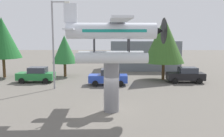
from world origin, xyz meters
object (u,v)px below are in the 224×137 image
(floatplane_monument, at_px, (113,38))
(tree_center_back, at_px, (164,40))
(car_far_black, at_px, (186,75))
(storefront_building, at_px, (144,55))
(car_near_green, at_px, (36,75))
(streetlight_primary, at_px, (55,39))
(tree_west, at_px, (2,38))
(display_pedestal, at_px, (111,87))
(car_mid_blue, at_px, (109,77))
(tree_east, at_px, (65,49))

(floatplane_monument, height_order, tree_center_back, floatplane_monument)
(car_far_black, relative_size, storefront_building, 0.40)
(car_near_green, distance_m, streetlight_primary, 6.21)
(car_near_green, xyz_separation_m, tree_west, (-5.14, 3.12, 4.18))
(display_pedestal, xyz_separation_m, car_mid_blue, (-0.45, 9.29, -0.92))
(floatplane_monument, bearing_deg, car_near_green, 127.38)
(floatplane_monument, xyz_separation_m, streetlight_primary, (-5.87, 7.29, -0.25))
(display_pedestal, height_order, streetlight_primary, streetlight_primary)
(car_far_black, xyz_separation_m, streetlight_primary, (-14.15, -3.53, 4.14))
(car_mid_blue, distance_m, tree_west, 14.89)
(floatplane_monument, xyz_separation_m, tree_center_back, (5.98, 12.54, -0.44))
(car_far_black, distance_m, streetlight_primary, 15.16)
(tree_west, bearing_deg, storefront_building, 23.40)
(floatplane_monument, bearing_deg, display_pedestal, -180.00)
(car_near_green, relative_size, car_far_black, 1.00)
(car_near_green, xyz_separation_m, storefront_building, (13.71, 11.28, 1.37))
(car_mid_blue, bearing_deg, tree_west, -18.58)
(car_near_green, xyz_separation_m, tree_center_back, (14.97, 1.82, 3.94))
(storefront_building, bearing_deg, car_near_green, -140.56)
(tree_center_back, bearing_deg, display_pedestal, -115.99)
(car_near_green, bearing_deg, streetlight_primary, 132.29)
(display_pedestal, xyz_separation_m, floatplane_monument, (0.13, 0.01, 3.47))
(display_pedestal, xyz_separation_m, tree_center_back, (6.11, 12.54, 3.02))
(streetlight_primary, xyz_separation_m, tree_east, (-0.60, 7.45, -1.45))
(storefront_building, distance_m, tree_west, 20.73)
(streetlight_primary, xyz_separation_m, tree_center_back, (11.86, 5.24, -0.20))
(floatplane_monument, xyz_separation_m, tree_east, (-6.47, 14.74, -1.69))
(storefront_building, xyz_separation_m, tree_east, (-11.20, -7.25, 1.32))
(tree_east, height_order, tree_center_back, tree_center_back)
(display_pedestal, bearing_deg, streetlight_primary, 128.18)
(tree_center_back, bearing_deg, car_near_green, -173.07)
(tree_west, bearing_deg, car_mid_blue, -18.58)
(display_pedestal, distance_m, storefront_building, 22.53)
(car_mid_blue, height_order, tree_east, tree_east)
(car_far_black, height_order, streetlight_primary, streetlight_primary)
(car_mid_blue, height_order, streetlight_primary, streetlight_primary)
(car_near_green, relative_size, storefront_building, 0.40)
(streetlight_primary, bearing_deg, display_pedestal, -51.82)
(tree_center_back, bearing_deg, storefront_building, 97.59)
(streetlight_primary, bearing_deg, floatplane_monument, -51.17)
(car_near_green, height_order, tree_east, tree_east)
(car_near_green, xyz_separation_m, car_mid_blue, (8.41, -1.43, 0.00))
(streetlight_primary, distance_m, tree_east, 7.61)
(tree_center_back, bearing_deg, floatplane_monument, -115.52)
(display_pedestal, distance_m, tree_west, 19.95)
(storefront_building, bearing_deg, tree_east, -147.06)
(car_far_black, bearing_deg, tree_east, -14.86)
(display_pedestal, relative_size, tree_center_back, 0.48)
(storefront_building, distance_m, tree_east, 13.41)
(car_mid_blue, bearing_deg, storefront_building, -112.65)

